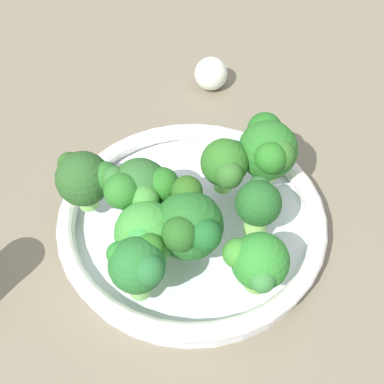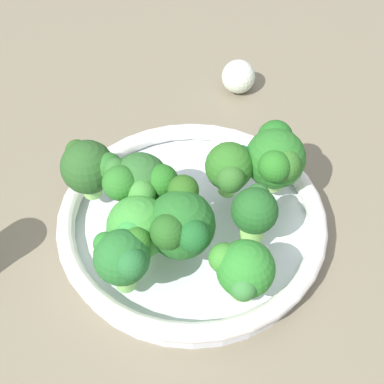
{
  "view_description": "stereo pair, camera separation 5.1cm",
  "coord_description": "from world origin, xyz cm",
  "px_view_note": "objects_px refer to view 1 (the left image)",
  "views": [
    {
      "loc": [
        -28.64,
        14.58,
        46.23
      ],
      "look_at": [
        3.76,
        2.66,
        6.44
      ],
      "focal_mm": 50.01,
      "sensor_mm": 36.0,
      "label": 1
    },
    {
      "loc": [
        -30.05,
        9.63,
        46.23
      ],
      "look_at": [
        3.76,
        2.66,
        6.44
      ],
      "focal_mm": 50.01,
      "sensor_mm": 36.0,
      "label": 2
    }
  ],
  "objects_px": {
    "broccoli_floret_0": "(226,164)",
    "broccoli_floret_4": "(257,204)",
    "broccoli_floret_6": "(259,262)",
    "broccoli_floret_8": "(139,264)",
    "bowl": "(192,221)",
    "broccoli_floret_5": "(145,228)",
    "garlic_bulb": "(211,74)",
    "broccoli_floret_2": "(189,225)",
    "broccoli_floret_3": "(268,149)",
    "broccoli_floret_7": "(85,178)",
    "broccoli_floret_1": "(139,188)"
  },
  "relations": [
    {
      "from": "broccoli_floret_6",
      "to": "broccoli_floret_8",
      "type": "height_order",
      "value": "broccoli_floret_8"
    },
    {
      "from": "broccoli_floret_1",
      "to": "broccoli_floret_3",
      "type": "height_order",
      "value": "broccoli_floret_1"
    },
    {
      "from": "broccoli_floret_2",
      "to": "broccoli_floret_0",
      "type": "bearing_deg",
      "value": -44.68
    },
    {
      "from": "broccoli_floret_3",
      "to": "broccoli_floret_0",
      "type": "bearing_deg",
      "value": 92.36
    },
    {
      "from": "broccoli_floret_7",
      "to": "broccoli_floret_8",
      "type": "height_order",
      "value": "broccoli_floret_8"
    },
    {
      "from": "broccoli_floret_5",
      "to": "broccoli_floret_6",
      "type": "relative_size",
      "value": 1.09
    },
    {
      "from": "broccoli_floret_1",
      "to": "broccoli_floret_7",
      "type": "bearing_deg",
      "value": 53.24
    },
    {
      "from": "broccoli_floret_6",
      "to": "garlic_bulb",
      "type": "relative_size",
      "value": 1.37
    },
    {
      "from": "broccoli_floret_0",
      "to": "garlic_bulb",
      "type": "bearing_deg",
      "value": -17.92
    },
    {
      "from": "broccoli_floret_2",
      "to": "garlic_bulb",
      "type": "distance_m",
      "value": 0.31
    },
    {
      "from": "broccoli_floret_7",
      "to": "broccoli_floret_5",
      "type": "bearing_deg",
      "value": -154.13
    },
    {
      "from": "broccoli_floret_0",
      "to": "broccoli_floret_2",
      "type": "bearing_deg",
      "value": 135.32
    },
    {
      "from": "broccoli_floret_8",
      "to": "garlic_bulb",
      "type": "bearing_deg",
      "value": -31.96
    },
    {
      "from": "broccoli_floret_2",
      "to": "broccoli_floret_5",
      "type": "bearing_deg",
      "value": 69.23
    },
    {
      "from": "broccoli_floret_0",
      "to": "broccoli_floret_4",
      "type": "distance_m",
      "value": 0.06
    },
    {
      "from": "broccoli_floret_2",
      "to": "broccoli_floret_3",
      "type": "distance_m",
      "value": 0.13
    },
    {
      "from": "broccoli_floret_5",
      "to": "garlic_bulb",
      "type": "bearing_deg",
      "value": -33.16
    },
    {
      "from": "broccoli_floret_4",
      "to": "broccoli_floret_5",
      "type": "relative_size",
      "value": 0.94
    },
    {
      "from": "broccoli_floret_0",
      "to": "broccoli_floret_2",
      "type": "height_order",
      "value": "broccoli_floret_2"
    },
    {
      "from": "broccoli_floret_7",
      "to": "broccoli_floret_0",
      "type": "bearing_deg",
      "value": -101.49
    },
    {
      "from": "broccoli_floret_0",
      "to": "bowl",
      "type": "bearing_deg",
      "value": 111.59
    },
    {
      "from": "broccoli_floret_2",
      "to": "broccoli_floret_6",
      "type": "bearing_deg",
      "value": -139.66
    },
    {
      "from": "broccoli_floret_5",
      "to": "broccoli_floret_7",
      "type": "bearing_deg",
      "value": 25.87
    },
    {
      "from": "broccoli_floret_2",
      "to": "broccoli_floret_6",
      "type": "relative_size",
      "value": 1.27
    },
    {
      "from": "broccoli_floret_6",
      "to": "broccoli_floret_8",
      "type": "relative_size",
      "value": 0.9
    },
    {
      "from": "broccoli_floret_0",
      "to": "broccoli_floret_6",
      "type": "xyz_separation_m",
      "value": [
        -0.12,
        0.02,
        -0.0
      ]
    },
    {
      "from": "broccoli_floret_3",
      "to": "broccoli_floret_2",
      "type": "bearing_deg",
      "value": 120.61
    },
    {
      "from": "broccoli_floret_8",
      "to": "broccoli_floret_7",
      "type": "bearing_deg",
      "value": 9.78
    },
    {
      "from": "broccoli_floret_1",
      "to": "broccoli_floret_8",
      "type": "bearing_deg",
      "value": 163.04
    },
    {
      "from": "broccoli_floret_2",
      "to": "garlic_bulb",
      "type": "bearing_deg",
      "value": -25.65
    },
    {
      "from": "broccoli_floret_5",
      "to": "broccoli_floret_8",
      "type": "bearing_deg",
      "value": 156.49
    },
    {
      "from": "broccoli_floret_1",
      "to": "garlic_bulb",
      "type": "distance_m",
      "value": 0.27
    },
    {
      "from": "broccoli_floret_6",
      "to": "garlic_bulb",
      "type": "bearing_deg",
      "value": -14.58
    },
    {
      "from": "bowl",
      "to": "broccoli_floret_1",
      "type": "bearing_deg",
      "value": 77.58
    },
    {
      "from": "broccoli_floret_6",
      "to": "broccoli_floret_7",
      "type": "distance_m",
      "value": 0.19
    },
    {
      "from": "broccoli_floret_1",
      "to": "broccoli_floret_3",
      "type": "relative_size",
      "value": 0.91
    },
    {
      "from": "broccoli_floret_1",
      "to": "broccoli_floret_4",
      "type": "height_order",
      "value": "broccoli_floret_1"
    },
    {
      "from": "broccoli_floret_0",
      "to": "broccoli_floret_5",
      "type": "relative_size",
      "value": 0.93
    },
    {
      "from": "broccoli_floret_5",
      "to": "garlic_bulb",
      "type": "distance_m",
      "value": 0.31
    },
    {
      "from": "broccoli_floret_1",
      "to": "broccoli_floret_2",
      "type": "xyz_separation_m",
      "value": [
        -0.06,
        -0.03,
        -0.0
      ]
    },
    {
      "from": "bowl",
      "to": "broccoli_floret_0",
      "type": "bearing_deg",
      "value": -68.41
    },
    {
      "from": "broccoli_floret_5",
      "to": "garlic_bulb",
      "type": "height_order",
      "value": "broccoli_floret_5"
    },
    {
      "from": "broccoli_floret_4",
      "to": "broccoli_floret_7",
      "type": "xyz_separation_m",
      "value": [
        0.09,
        0.15,
        0.0
      ]
    },
    {
      "from": "bowl",
      "to": "broccoli_floret_5",
      "type": "relative_size",
      "value": 4.15
    },
    {
      "from": "broccoli_floret_2",
      "to": "broccoli_floret_7",
      "type": "height_order",
      "value": "broccoli_floret_2"
    },
    {
      "from": "broccoli_floret_1",
      "to": "broccoli_floret_6",
      "type": "height_order",
      "value": "broccoli_floret_1"
    },
    {
      "from": "broccoli_floret_4",
      "to": "broccoli_floret_6",
      "type": "relative_size",
      "value": 1.02
    },
    {
      "from": "broccoli_floret_4",
      "to": "broccoli_floret_1",
      "type": "bearing_deg",
      "value": 62.16
    },
    {
      "from": "garlic_bulb",
      "to": "broccoli_floret_0",
      "type": "bearing_deg",
      "value": 162.08
    },
    {
      "from": "broccoli_floret_7",
      "to": "broccoli_floret_6",
      "type": "bearing_deg",
      "value": -140.31
    }
  ]
}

